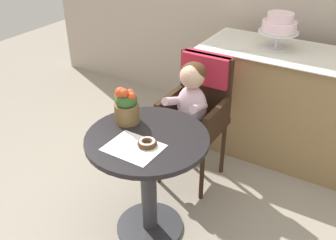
{
  "coord_description": "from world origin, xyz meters",
  "views": [
    {
      "loc": [
        1.05,
        -1.52,
        1.92
      ],
      "look_at": [
        0.05,
        0.15,
        0.77
      ],
      "focal_mm": 41.0,
      "sensor_mm": 36.0,
      "label": 1
    }
  ],
  "objects_px": {
    "donut_front": "(147,143)",
    "tiered_cake_stand": "(279,25)",
    "cafe_table": "(148,166)",
    "flower_vase": "(126,105)",
    "wicker_chair": "(200,99)",
    "seated_child": "(189,103)"
  },
  "relations": [
    {
      "from": "cafe_table",
      "to": "tiered_cake_stand",
      "type": "distance_m",
      "value": 1.46
    },
    {
      "from": "cafe_table",
      "to": "donut_front",
      "type": "bearing_deg",
      "value": -55.49
    },
    {
      "from": "wicker_chair",
      "to": "tiered_cake_stand",
      "type": "bearing_deg",
      "value": 61.66
    },
    {
      "from": "flower_vase",
      "to": "tiered_cake_stand",
      "type": "bearing_deg",
      "value": 67.01
    },
    {
      "from": "wicker_chair",
      "to": "tiered_cake_stand",
      "type": "xyz_separation_m",
      "value": [
        0.34,
        0.59,
        0.44
      ]
    },
    {
      "from": "donut_front",
      "to": "flower_vase",
      "type": "xyz_separation_m",
      "value": [
        -0.25,
        0.16,
        0.09
      ]
    },
    {
      "from": "seated_child",
      "to": "tiered_cake_stand",
      "type": "height_order",
      "value": "tiered_cake_stand"
    },
    {
      "from": "donut_front",
      "to": "cafe_table",
      "type": "bearing_deg",
      "value": 124.51
    },
    {
      "from": "wicker_chair",
      "to": "flower_vase",
      "type": "xyz_separation_m",
      "value": [
        -0.18,
        -0.63,
        0.19
      ]
    },
    {
      "from": "cafe_table",
      "to": "flower_vase",
      "type": "distance_m",
      "value": 0.39
    },
    {
      "from": "donut_front",
      "to": "tiered_cake_stand",
      "type": "xyz_separation_m",
      "value": [
        0.27,
        1.38,
        0.34
      ]
    },
    {
      "from": "seated_child",
      "to": "flower_vase",
      "type": "distance_m",
      "value": 0.53
    },
    {
      "from": "tiered_cake_stand",
      "to": "donut_front",
      "type": "bearing_deg",
      "value": -100.9
    },
    {
      "from": "cafe_table",
      "to": "flower_vase",
      "type": "xyz_separation_m",
      "value": [
        -0.2,
        0.08,
        0.32
      ]
    },
    {
      "from": "cafe_table",
      "to": "wicker_chair",
      "type": "bearing_deg",
      "value": 91.62
    },
    {
      "from": "wicker_chair",
      "to": "tiered_cake_stand",
      "type": "distance_m",
      "value": 0.81
    },
    {
      "from": "wicker_chair",
      "to": "seated_child",
      "type": "relative_size",
      "value": 1.31
    },
    {
      "from": "donut_front",
      "to": "tiered_cake_stand",
      "type": "height_order",
      "value": "tiered_cake_stand"
    },
    {
      "from": "cafe_table",
      "to": "donut_front",
      "type": "relative_size",
      "value": 6.59
    },
    {
      "from": "tiered_cake_stand",
      "to": "flower_vase",
      "type": "bearing_deg",
      "value": -112.99
    },
    {
      "from": "flower_vase",
      "to": "tiered_cake_stand",
      "type": "relative_size",
      "value": 0.8
    },
    {
      "from": "donut_front",
      "to": "tiered_cake_stand",
      "type": "relative_size",
      "value": 0.36
    }
  ]
}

